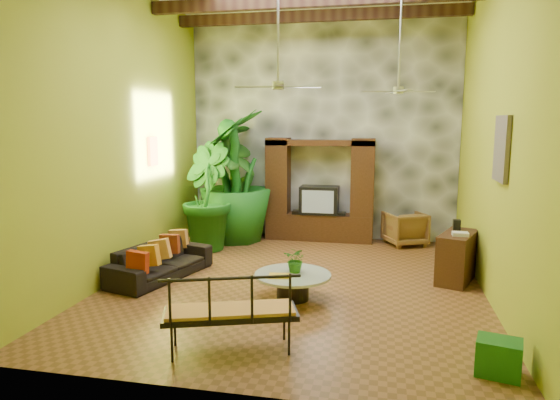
% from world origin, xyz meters
% --- Properties ---
extents(ground, '(7.00, 7.00, 0.00)m').
position_xyz_m(ground, '(0.00, 0.00, 0.00)').
color(ground, brown).
rests_on(ground, ground).
extents(back_wall, '(6.00, 0.02, 5.00)m').
position_xyz_m(back_wall, '(0.00, 3.50, 2.50)').
color(back_wall, '#9DAA26').
rests_on(back_wall, ground).
extents(left_wall, '(0.02, 7.00, 5.00)m').
position_xyz_m(left_wall, '(-3.00, 0.00, 2.50)').
color(left_wall, '#9DAA26').
rests_on(left_wall, ground).
extents(right_wall, '(0.02, 7.00, 5.00)m').
position_xyz_m(right_wall, '(3.00, 0.00, 2.50)').
color(right_wall, '#9DAA26').
rests_on(right_wall, ground).
extents(stone_accent_wall, '(5.98, 0.10, 4.98)m').
position_xyz_m(stone_accent_wall, '(0.00, 3.44, 2.50)').
color(stone_accent_wall, '#3F4247').
rests_on(stone_accent_wall, ground).
extents(entertainment_center, '(2.40, 0.55, 2.30)m').
position_xyz_m(entertainment_center, '(0.00, 3.14, 0.97)').
color(entertainment_center, black).
rests_on(entertainment_center, ground).
extents(ceiling_fan_front, '(1.28, 1.28, 1.86)m').
position_xyz_m(ceiling_fan_front, '(-0.20, -0.40, 3.40)').
color(ceiling_fan_front, '#BBBCC0').
rests_on(ceiling_fan_front, ceiling).
extents(ceiling_fan_back, '(1.28, 1.28, 1.86)m').
position_xyz_m(ceiling_fan_back, '(1.60, 1.20, 3.40)').
color(ceiling_fan_back, '#BBBCC0').
rests_on(ceiling_fan_back, ceiling).
extents(wall_art_mask, '(0.06, 0.32, 0.55)m').
position_xyz_m(wall_art_mask, '(-2.96, 1.00, 2.10)').
color(wall_art_mask, orange).
rests_on(wall_art_mask, left_wall).
extents(wall_art_painting, '(0.06, 0.70, 0.90)m').
position_xyz_m(wall_art_painting, '(2.96, -0.60, 2.30)').
color(wall_art_painting, '#265E8B').
rests_on(wall_art_painting, right_wall).
extents(sofa, '(1.29, 2.12, 0.58)m').
position_xyz_m(sofa, '(-2.32, -0.19, 0.29)').
color(sofa, black).
rests_on(sofa, ground).
extents(wicker_armchair, '(1.05, 1.06, 0.73)m').
position_xyz_m(wicker_armchair, '(1.89, 3.05, 0.36)').
color(wicker_armchair, olive).
rests_on(wicker_armchair, ground).
extents(tall_plant_a, '(1.41, 1.56, 2.46)m').
position_xyz_m(tall_plant_a, '(-1.94, 2.84, 1.23)').
color(tall_plant_a, '#26631A').
rests_on(tall_plant_a, ground).
extents(tall_plant_b, '(1.54, 1.59, 2.25)m').
position_xyz_m(tall_plant_b, '(-2.24, 1.86, 1.13)').
color(tall_plant_b, '#175917').
rests_on(tall_plant_b, ground).
extents(tall_plant_c, '(1.80, 1.80, 2.92)m').
position_xyz_m(tall_plant_c, '(-1.85, 2.70, 1.46)').
color(tall_plant_c, '#1A651C').
rests_on(tall_plant_c, ground).
extents(coffee_table, '(1.16, 1.16, 0.40)m').
position_xyz_m(coffee_table, '(0.10, -0.76, 0.26)').
color(coffee_table, black).
rests_on(coffee_table, ground).
extents(centerpiece_plant, '(0.42, 0.39, 0.39)m').
position_xyz_m(centerpiece_plant, '(0.14, -0.68, 0.60)').
color(centerpiece_plant, '#225E18').
rests_on(centerpiece_plant, coffee_table).
extents(yellow_tray, '(0.32, 0.25, 0.03)m').
position_xyz_m(yellow_tray, '(-0.07, -0.96, 0.42)').
color(yellow_tray, yellow).
rests_on(yellow_tray, coffee_table).
extents(iron_bench, '(1.64, 1.05, 0.57)m').
position_xyz_m(iron_bench, '(-0.30, -2.67, 0.54)').
color(iron_bench, black).
rests_on(iron_bench, ground).
extents(side_console, '(0.80, 1.13, 0.83)m').
position_xyz_m(side_console, '(2.65, 0.66, 0.41)').
color(side_console, '#3A1A12').
rests_on(side_console, ground).
extents(green_bin, '(0.52, 0.44, 0.39)m').
position_xyz_m(green_bin, '(2.65, -2.57, 0.20)').
color(green_bin, '#1E732B').
rests_on(green_bin, ground).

